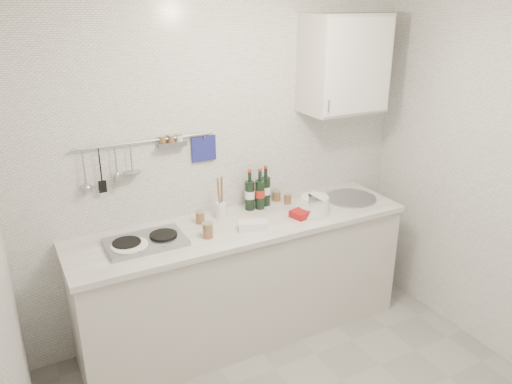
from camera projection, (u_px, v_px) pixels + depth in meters
back_wall at (224, 166)px, 3.64m from camera, size 3.00×0.02×2.50m
wall_left at (12, 332)px, 1.83m from camera, size 0.02×2.80×2.50m
counter at (244, 282)px, 3.69m from camera, size 2.44×0.64×0.96m
wall_rail at (143, 156)px, 3.29m from camera, size 0.98×0.09×0.34m
wall_cabinet at (344, 64)px, 3.63m from camera, size 0.60×0.38×0.70m
plate_stack_hob at (129, 248)px, 3.12m from camera, size 0.25×0.24×0.04m
plate_stack_sink at (313, 205)px, 3.67m from camera, size 0.27×0.26×0.12m
wine_bottles at (259, 188)px, 3.71m from camera, size 0.22×0.11×0.31m
butter_dish at (253, 226)px, 3.40m from camera, size 0.22×0.17×0.06m
strawberry_punnet at (300, 214)px, 3.59m from camera, size 0.15×0.15×0.05m
utensil_crock at (221, 208)px, 3.57m from camera, size 0.08×0.08×0.32m
jar_a at (200, 217)px, 3.49m from camera, size 0.06×0.06×0.09m
jar_b at (276, 195)px, 3.89m from camera, size 0.07×0.07×0.08m
jar_c at (288, 199)px, 3.82m from camera, size 0.06×0.06×0.08m
jar_d at (208, 230)px, 3.28m from camera, size 0.07×0.07×0.11m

